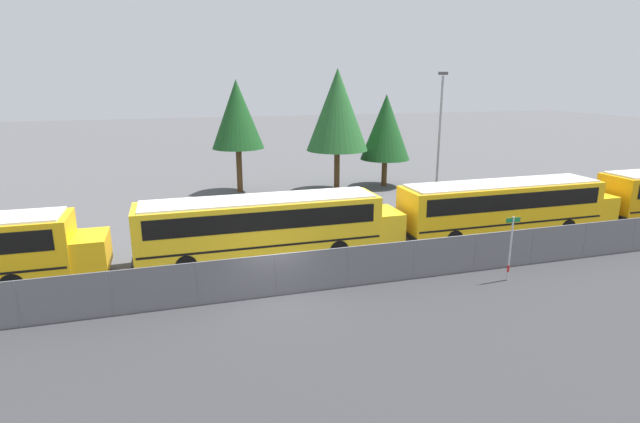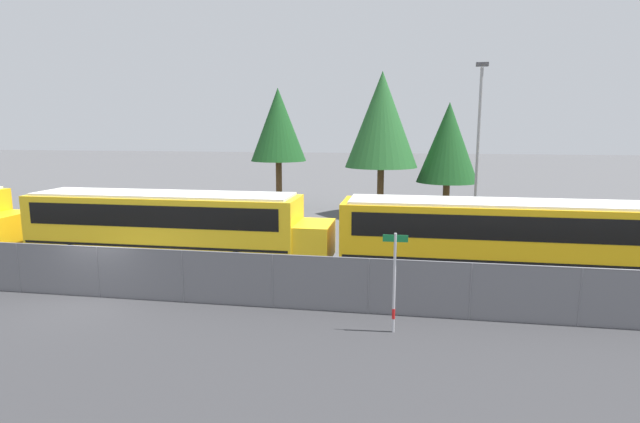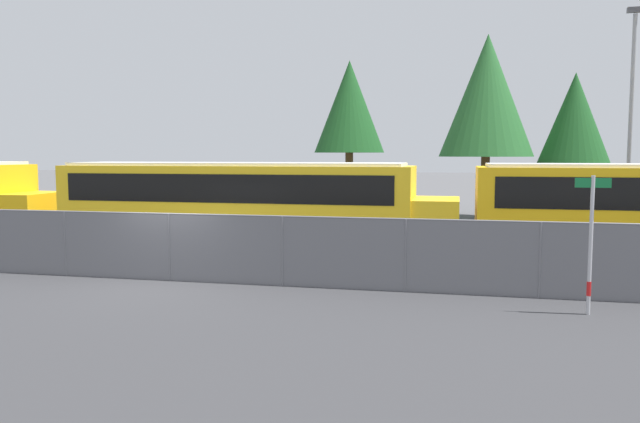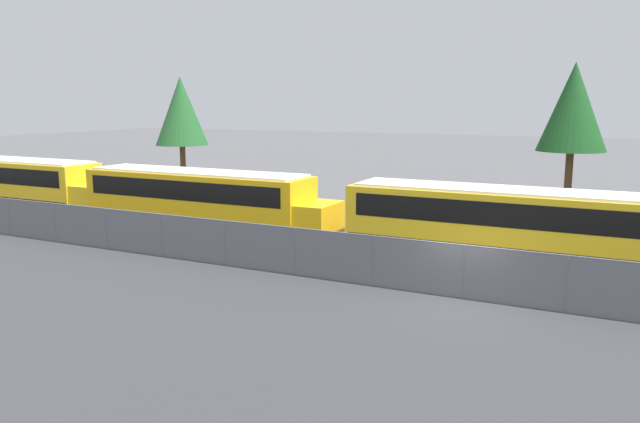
{
  "view_description": "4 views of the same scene",
  "coord_description": "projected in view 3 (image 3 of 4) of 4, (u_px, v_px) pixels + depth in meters",
  "views": [
    {
      "loc": [
        -3.72,
        -18.48,
        8.57
      ],
      "look_at": [
        3.36,
        4.94,
        2.04
      ],
      "focal_mm": 28.0,
      "sensor_mm": 36.0,
      "label": 1
    },
    {
      "loc": [
        10.26,
        -15.01,
        5.79
      ],
      "look_at": [
        6.86,
        5.09,
        2.35
      ],
      "focal_mm": 28.0,
      "sensor_mm": 36.0,
      "label": 2
    },
    {
      "loc": [
        7.38,
        -14.97,
        3.33
      ],
      "look_at": [
        3.27,
        3.52,
        1.59
      ],
      "focal_mm": 35.0,
      "sensor_mm": 36.0,
      "label": 3
    },
    {
      "loc": [
        4.5,
        -19.36,
        6.28
      ],
      "look_at": [
        -6.84,
        3.41,
        1.79
      ],
      "focal_mm": 35.0,
      "sensor_mm": 36.0,
      "label": 4
    }
  ],
  "objects": [
    {
      "name": "ground_plane",
      "position": [
        170.0,
        281.0,
        16.45
      ],
      "size": [
        200.0,
        200.0,
        0.0
      ],
      "primitive_type": "plane",
      "color": "#4C4C4F"
    },
    {
      "name": "road_strip",
      "position": [
        12.0,
        350.0,
        10.62
      ],
      "size": [
        114.21,
        12.0,
        0.01
      ],
      "color": "#333335",
      "rests_on": "ground_plane"
    },
    {
      "name": "fence",
      "position": [
        169.0,
        246.0,
        16.36
      ],
      "size": [
        80.28,
        0.07,
        1.8
      ],
      "color": "#9EA0A5",
      "rests_on": "ground_plane"
    },
    {
      "name": "school_bus_2",
      "position": [
        244.0,
        200.0,
        20.55
      ],
      "size": [
        13.14,
        2.61,
        3.06
      ],
      "color": "yellow",
      "rests_on": "ground_plane"
    },
    {
      "name": "street_sign",
      "position": [
        591.0,
        241.0,
        12.84
      ],
      "size": [
        0.7,
        0.09,
        2.9
      ],
      "color": "#B7B7BC",
      "rests_on": "ground_plane"
    },
    {
      "name": "light_pole",
      "position": [
        631.0,
        114.0,
        24.53
      ],
      "size": [
        0.6,
        0.24,
        9.01
      ],
      "color": "gray",
      "rests_on": "ground_plane"
    },
    {
      "name": "tree_0",
      "position": [
        574.0,
        125.0,
        31.35
      ],
      "size": [
        3.99,
        3.99,
        7.41
      ],
      "color": "#51381E",
      "rests_on": "ground_plane"
    },
    {
      "name": "tree_1",
      "position": [
        349.0,
        107.0,
        34.93
      ],
      "size": [
        3.94,
        3.94,
        8.55
      ],
      "color": "#51381E",
      "rests_on": "ground_plane"
    },
    {
      "name": "tree_2",
      "position": [
        487.0,
        96.0,
        31.59
      ],
      "size": [
        4.74,
        4.74,
        9.37
      ],
      "color": "#51381E",
      "rests_on": "ground_plane"
    }
  ]
}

